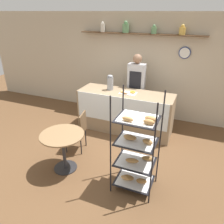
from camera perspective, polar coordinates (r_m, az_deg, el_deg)
ground_plane at (r=4.52m, az=-2.23°, el=-11.90°), size 14.00×14.00×0.00m
back_wall at (r=5.98m, az=7.25°, el=11.81°), size 10.00×0.30×2.70m
display_counter at (r=5.28m, az=3.45°, el=0.10°), size 2.24×0.71×0.98m
pastry_rack at (r=3.47m, az=6.31°, el=-10.01°), size 0.66×0.53×1.68m
person_worker at (r=5.55m, az=6.31°, el=6.67°), size 0.42×0.23×1.78m
cafe_table at (r=4.04m, az=-12.71°, el=-7.86°), size 0.78×0.78×0.74m
cafe_chair at (r=4.54m, az=-8.61°, el=-4.17°), size 0.45×0.45×0.86m
coffee_carafe at (r=5.21m, az=-0.48°, el=7.71°), size 0.15×0.15×0.37m
donut_tray_counter at (r=5.02m, az=4.11°, el=5.10°), size 0.38×0.25×0.05m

